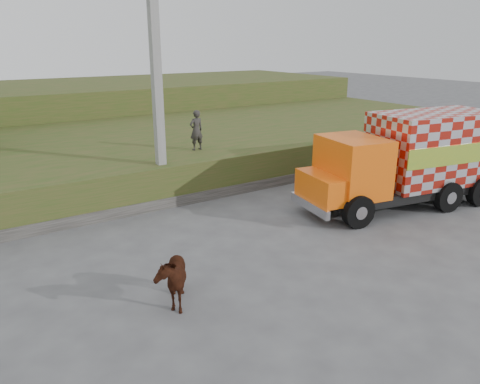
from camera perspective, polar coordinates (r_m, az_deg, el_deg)
ground at (r=14.19m, az=2.15°, el=-5.81°), size 120.00×120.00×0.00m
embankment at (r=22.46m, az=-12.83°, el=4.72°), size 40.00×12.00×1.50m
embankment_far at (r=33.68m, az=-20.39°, el=9.65°), size 40.00×12.00×3.00m
retaining_strip at (r=16.70m, az=-11.92°, el=-1.73°), size 16.00×0.50×0.40m
utility_pole at (r=16.60m, az=-10.06°, el=12.01°), size 1.20×0.30×8.00m
cargo_truck at (r=17.74m, az=20.09°, el=3.78°), size 7.72×3.67×3.31m
cow at (r=10.81m, az=-8.46°, el=-10.17°), size 1.29×1.70×1.31m
pedestrian at (r=18.96m, az=-5.35°, el=7.51°), size 0.61×0.42×1.61m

